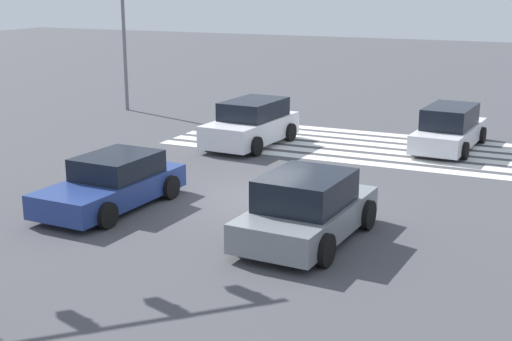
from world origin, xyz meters
The scene contains 6 objects.
ground_plane centered at (0.00, 0.00, 0.00)m, with size 117.96×117.96×0.00m, color #47474C.
crosswalk_markings centered at (0.00, -7.61, 0.00)m, with size 12.44×5.35×0.01m.
car_0 centered at (-3.62, -8.52, 0.72)m, with size 2.15×4.72×1.54m.
car_2 centered at (3.01, -6.11, 0.78)m, with size 2.32×4.43×1.63m.
car_3 centered at (3.16, 2.12, 0.64)m, with size 2.23×4.47×1.36m.
car_5 centered at (-2.36, 2.34, 0.73)m, with size 2.37×4.34×1.57m.
Camera 1 is at (-7.79, 16.84, 5.72)m, focal length 50.00 mm.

